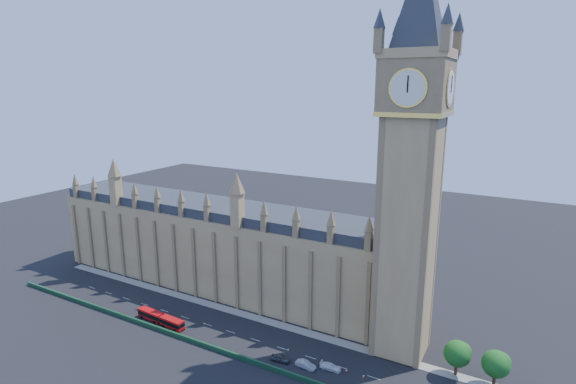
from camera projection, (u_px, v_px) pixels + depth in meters
The scene contains 15 objects.
ground at pixel (243, 336), 118.72m from camera, with size 400.00×400.00×0.00m, color black.
palace_westminster at pixel (217, 245), 146.07m from camera, with size 120.00×20.00×28.00m.
elizabeth_tower at pixel (413, 131), 100.07m from camera, with size 20.59×20.59×105.00m.
bridge_parapet at pixel (222, 351), 110.93m from camera, with size 160.00×0.60×1.20m, color #1E4C2D.
kerb_north at pixel (262, 320), 126.78m from camera, with size 160.00×3.00×0.16m, color gray.
tree_east_near at pixel (458, 353), 101.28m from camera, with size 6.00×6.00×8.50m.
tree_east_far at pixel (497, 363), 97.49m from camera, with size 6.00×6.00×8.50m.
red_bus at pixel (161, 319), 124.56m from camera, with size 16.34×3.45×2.76m.
car_grey at pixel (280, 358), 107.58m from camera, with size 1.92×4.77×1.62m, color #3F4347.
car_silver at pixel (306, 365), 105.06m from camera, with size 1.73×4.95×1.63m, color #A4A8AB.
car_white at pixel (331, 367), 104.42m from camera, with size 2.06×5.08×1.47m, color white.
cone_a at pixel (324, 364), 106.10m from camera, with size 0.60×0.60×0.73m.
cone_b at pixel (288, 350), 111.74m from camera, with size 0.58×0.58×0.70m.
cone_c at pixel (346, 371), 103.57m from camera, with size 0.53×0.53×0.71m.
cone_d at pixel (364, 376), 101.51m from camera, with size 0.60×0.60×0.77m.
Camera 1 is at (62.41, -87.45, 64.41)m, focal length 28.00 mm.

